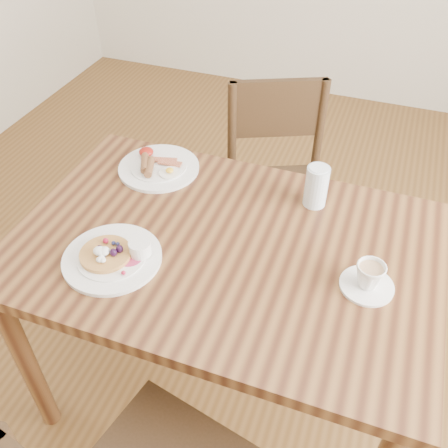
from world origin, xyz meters
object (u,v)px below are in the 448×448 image
breakfast_plate (158,166)px  teacup_saucer (369,278)px  water_glass (316,186)px  dining_table (224,267)px  chair_far (278,183)px  pancake_plate (114,256)px

breakfast_plate → teacup_saucer: 0.79m
breakfast_plate → water_glass: size_ratio=2.05×
dining_table → breakfast_plate: bearing=142.1°
teacup_saucer → water_glass: 0.35m
chair_far → water_glass: bearing=93.1°
pancake_plate → water_glass: water_glass is taller
dining_table → pancake_plate: bearing=-147.3°
chair_far → pancake_plate: bearing=48.7°
pancake_plate → water_glass: bearing=42.9°
pancake_plate → chair_far: bearing=73.0°
dining_table → breakfast_plate: 0.44m
chair_far → water_glass: size_ratio=6.67×
pancake_plate → breakfast_plate: (-0.07, 0.42, -0.00)m
chair_far → breakfast_plate: 0.58m
chair_far → pancake_plate: size_ratio=3.26×
pancake_plate → teacup_saucer: size_ratio=1.93×
dining_table → pancake_plate: (-0.26, -0.17, 0.11)m
pancake_plate → teacup_saucer: bearing=11.7°
pancake_plate → breakfast_plate: size_ratio=1.00×
dining_table → pancake_plate: 0.33m
chair_far → dining_table: bearing=66.2°
dining_table → pancake_plate: size_ratio=4.44×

